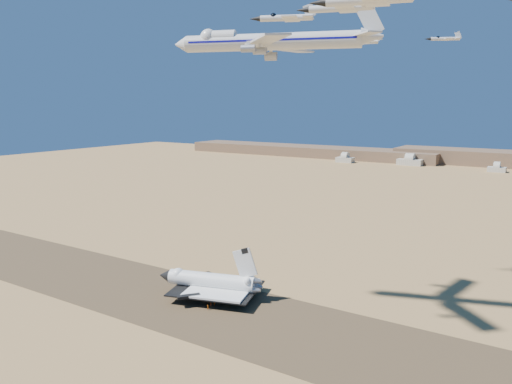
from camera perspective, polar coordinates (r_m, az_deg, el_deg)
The scene contains 13 objects.
ground at distance 193.94m, azimuth -5.74°, elevation -13.00°, with size 1200.00×1200.00×0.00m, color #B48150.
runway at distance 193.92m, azimuth -5.74°, elevation -12.99°, with size 600.00×50.00×0.06m, color brown.
hangars at distance 646.11m, azimuth 16.69°, elevation 3.34°, with size 200.50×29.50×30.00m.
shuttle at distance 202.25m, azimuth -5.18°, elevation -10.25°, with size 43.79×34.36×21.38m.
carrier_747 at distance 175.52m, azimuth 1.01°, elevation 16.79°, with size 71.05×52.76×17.85m.
crew_a at distance 191.34m, azimuth -5.51°, elevation -13.00°, with size 0.70×0.46×1.93m, color orange.
crew_b at distance 195.11m, azimuth -4.72°, elevation -12.52°, with size 0.93×0.53×1.91m, color orange.
crew_c at distance 194.26m, azimuth -5.18°, elevation -12.68°, with size 0.93×0.48×1.59m, color orange.
chase_jet_a at distance 115.88m, azimuth 3.32°, elevation 19.27°, with size 14.15×8.40×3.65m.
chase_jet_b at distance 99.07m, azimuth 9.47°, elevation 20.06°, with size 14.65×8.46×3.72m.
chase_jet_c at distance 83.96m, azimuth 12.47°, elevation 20.68°, with size 16.25×9.38×4.13m.
chase_jet_e at distance 214.66m, azimuth 11.95°, elevation 16.41°, with size 15.30×9.00×3.92m.
chase_jet_f at distance 221.66m, azimuth 20.73°, elevation 16.08°, with size 13.62×9.01×3.58m.
Camera 1 is at (111.61, -139.28, 75.86)m, focal length 35.00 mm.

